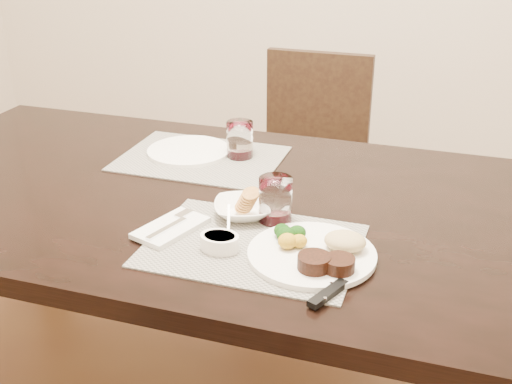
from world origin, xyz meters
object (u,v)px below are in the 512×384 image
(steak_knife, at_px, (331,286))
(wine_glass_near, at_px, (275,202))
(far_plate, at_px, (189,151))
(cracker_bowl, at_px, (243,208))
(chair_far, at_px, (310,157))
(dinner_plate, at_px, (318,252))

(steak_knife, relative_size, wine_glass_near, 2.32)
(steak_knife, relative_size, far_plate, 1.01)
(cracker_bowl, distance_m, far_plate, 0.45)
(chair_far, relative_size, far_plate, 3.65)
(wine_glass_near, bearing_deg, far_plate, 137.50)
(dinner_plate, xyz_separation_m, far_plate, (-0.50, 0.48, -0.01))
(far_plate, bearing_deg, chair_far, 72.89)
(chair_far, bearing_deg, steak_knife, -74.88)
(chair_far, bearing_deg, far_plate, -107.11)
(dinner_plate, relative_size, steak_knife, 1.10)
(chair_far, distance_m, far_plate, 0.77)
(cracker_bowl, bearing_deg, steak_knife, -42.43)
(dinner_plate, distance_m, wine_glass_near, 0.20)
(dinner_plate, bearing_deg, far_plate, 160.70)
(steak_knife, xyz_separation_m, far_plate, (-0.56, 0.58, -0.00))
(chair_far, distance_m, cracker_bowl, 1.07)
(chair_far, relative_size, dinner_plate, 3.28)
(chair_far, height_order, dinner_plate, chair_far)
(steak_knife, bearing_deg, wine_glass_near, 151.08)
(dinner_plate, distance_m, cracker_bowl, 0.26)
(chair_far, relative_size, steak_knife, 3.60)
(dinner_plate, height_order, wine_glass_near, wine_glass_near)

